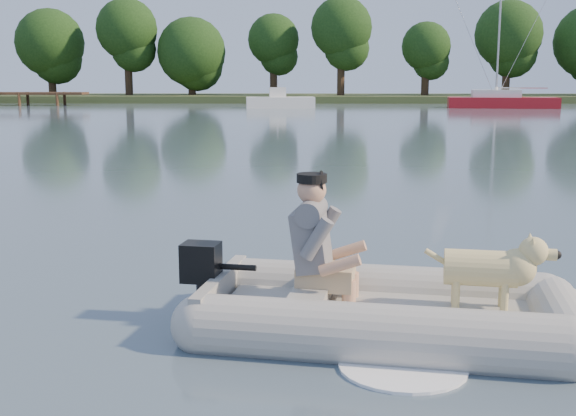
{
  "coord_description": "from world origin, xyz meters",
  "views": [
    {
      "loc": [
        0.21,
        -5.66,
        2.23
      ],
      "look_at": [
        0.05,
        2.47,
        0.75
      ],
      "focal_mm": 45.0,
      "sensor_mm": 36.0,
      "label": 1
    }
  ],
  "objects_px": {
    "man": "(314,236)",
    "dog": "(480,274)",
    "sailboat": "(501,102)",
    "motorboat": "(280,94)",
    "dinghy": "(398,263)"
  },
  "relations": [
    {
      "from": "sailboat",
      "to": "man",
      "type": "bearing_deg",
      "value": -99.0
    },
    {
      "from": "dinghy",
      "to": "dog",
      "type": "xyz_separation_m",
      "value": [
        0.7,
        -0.06,
        -0.08
      ]
    },
    {
      "from": "motorboat",
      "to": "man",
      "type": "bearing_deg",
      "value": -92.97
    },
    {
      "from": "sailboat",
      "to": "dinghy",
      "type": "bearing_deg",
      "value": -98.12
    },
    {
      "from": "man",
      "to": "motorboat",
      "type": "relative_size",
      "value": 0.23
    },
    {
      "from": "sailboat",
      "to": "dog",
      "type": "bearing_deg",
      "value": -97.32
    },
    {
      "from": "dinghy",
      "to": "dog",
      "type": "distance_m",
      "value": 0.71
    },
    {
      "from": "dog",
      "to": "sailboat",
      "type": "distance_m",
      "value": 49.07
    },
    {
      "from": "motorboat",
      "to": "sailboat",
      "type": "distance_m",
      "value": 16.13
    },
    {
      "from": "dinghy",
      "to": "sailboat",
      "type": "relative_size",
      "value": 0.47
    },
    {
      "from": "dog",
      "to": "sailboat",
      "type": "relative_size",
      "value": 0.09
    },
    {
      "from": "man",
      "to": "dog",
      "type": "height_order",
      "value": "man"
    },
    {
      "from": "man",
      "to": "sailboat",
      "type": "height_order",
      "value": "sailboat"
    },
    {
      "from": "dog",
      "to": "motorboat",
      "type": "xyz_separation_m",
      "value": [
        -3.12,
        47.15,
        0.43
      ]
    },
    {
      "from": "man",
      "to": "dog",
      "type": "xyz_separation_m",
      "value": [
        1.43,
        -0.25,
        -0.28
      ]
    }
  ]
}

